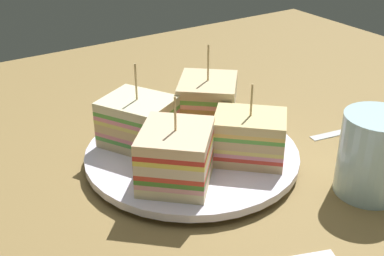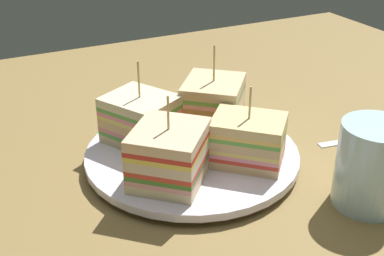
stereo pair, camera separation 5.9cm
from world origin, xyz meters
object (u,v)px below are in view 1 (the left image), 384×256
sandwich_wedge_1 (249,137)px  spoon (373,123)px  sandwich_wedge_2 (207,104)px  plate (192,155)px  drinking_glass (372,160)px  chip_pile (179,138)px  sandwich_wedge_3 (138,122)px  sandwich_wedge_0 (176,156)px

sandwich_wedge_1 → spoon: 22.03cm
sandwich_wedge_1 → sandwich_wedge_2: 9.27cm
plate → drinking_glass: size_ratio=2.77×
sandwich_wedge_1 → chip_pile: size_ratio=1.28×
sandwich_wedge_3 → chip_pile: 5.25cm
plate → spoon: 26.71cm
sandwich_wedge_1 → sandwich_wedge_2: size_ratio=0.90×
sandwich_wedge_0 → sandwich_wedge_2: bearing=-6.4°
plate → sandwich_wedge_1: 7.48cm
sandwich_wedge_0 → chip_pile: size_ratio=1.37×
sandwich_wedge_1 → drinking_glass: bearing=171.2°
sandwich_wedge_1 → spoon: (-21.67, 0.39, -3.97)cm
sandwich_wedge_3 → drinking_glass: 26.81cm
sandwich_wedge_2 → sandwich_wedge_3: (9.49, -0.76, -0.30)cm
sandwich_wedge_0 → spoon: size_ratio=0.79×
sandwich_wedge_0 → chip_pile: sandwich_wedge_0 is taller
sandwich_wedge_1 → drinking_glass: (-8.36, 10.53, -0.46)cm
sandwich_wedge_0 → plate: bearing=-5.1°
spoon → drinking_glass: (13.31, 10.14, 3.51)cm
sandwich_wedge_0 → sandwich_wedge_3: sandwich_wedge_3 is taller
chip_pile → drinking_glass: drinking_glass is taller
spoon → sandwich_wedge_2: bearing=164.9°
plate → sandwich_wedge_2: 7.70cm
sandwich_wedge_1 → plate: bearing=-4.9°
sandwich_wedge_0 → spoon: 31.39cm
plate → drinking_glass: 20.33cm
plate → spoon: bearing=168.5°
plate → drinking_glass: drinking_glass is taller
sandwich_wedge_0 → chip_pile: 7.23cm
sandwich_wedge_2 → sandwich_wedge_1: bearing=36.1°
plate → drinking_glass: bearing=129.8°
sandwich_wedge_1 → chip_pile: (5.53, -6.25, -1.39)cm
sandwich_wedge_1 → sandwich_wedge_2: sandwich_wedge_2 is taller
plate → sandwich_wedge_3: 7.56cm
sandwich_wedge_2 → drinking_glass: size_ratio=1.20×
sandwich_wedge_2 → sandwich_wedge_3: size_ratio=1.07×
sandwich_wedge_2 → chip_pile: size_ratio=1.41×
plate → chip_pile: bearing=-51.9°
spoon → plate: bearing=177.9°
sandwich_wedge_0 → sandwich_wedge_1: size_ratio=1.08×
chip_pile → drinking_glass: (-13.89, 16.78, 0.93)cm
plate → chip_pile: (1.03, -1.31, 1.98)cm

